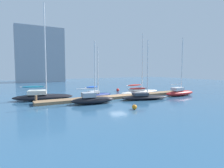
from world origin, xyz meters
The scene contains 13 objects.
ground_plane centered at (0.00, 0.00, 0.00)m, with size 120.00×120.00×0.00m, color #2D567A.
dock_pier centered at (0.00, 0.00, 0.19)m, with size 24.01×2.05×0.39m, color #846647.
dock_piling_near_end centered at (-11.61, 0.88, 0.53)m, with size 0.28×0.28×1.05m, color #846647.
dock_piling_far_end centered at (11.61, -0.88, 0.53)m, with size 0.28×0.28×1.05m, color #846647.
sailboat_0 centered at (-10.48, 3.31, 0.63)m, with size 8.50×4.16×13.56m.
sailboat_1 centered at (-5.28, -2.54, 0.58)m, with size 5.70×2.39×7.97m.
sailboat_2 centered at (-2.62, 2.45, 0.49)m, with size 5.74×2.46×7.84m.
sailboat_3 centered at (2.56, -3.10, 0.47)m, with size 7.34×3.60×8.60m.
sailboat_4 centered at (6.10, 2.71, 0.46)m, with size 9.10×3.42×10.83m.
sailboat_5 centered at (10.18, -2.78, 0.58)m, with size 6.25×2.06×9.56m.
mooring_buoy_orange centered at (-2.52, -7.86, 0.27)m, with size 0.54×0.54×0.54m, color orange.
mooring_buoy_red centered at (4.03, 7.09, 0.31)m, with size 0.61×0.61×0.61m, color red.
harbor_building_distant centered at (-5.66, 46.31, 9.34)m, with size 15.72×10.41×18.67m, color #9399A3.
Camera 1 is at (-13.99, -24.02, 4.37)m, focal length 29.36 mm.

